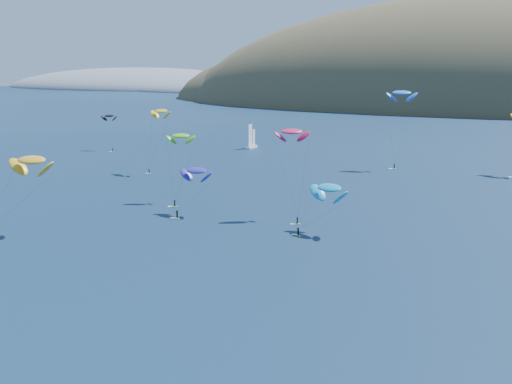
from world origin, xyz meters
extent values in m
ellipsoid|color=#3D3526|center=(-140.00, 590.00, -7.20)|extent=(340.00, 240.00, 120.00)
ellipsoid|color=slate|center=(-480.00, 760.00, -3.60)|extent=(400.00, 240.00, 60.00)
ellipsoid|color=slate|center=(-340.00, 720.00, -2.64)|extent=(240.00, 180.00, 44.00)
cube|color=silver|center=(-64.29, 215.33, 0.38)|extent=(2.19, 8.05, 0.96)
cylinder|color=silver|center=(-64.29, 215.87, 6.00)|extent=(0.15, 0.15, 11.25)
cube|color=#AEFF1C|center=(-66.74, 139.53, 0.03)|extent=(1.30, 0.66, 0.07)
cylinder|color=black|center=(-66.74, 139.53, 0.82)|extent=(0.29, 0.29, 1.34)
sphere|color=#8C6047|center=(-66.74, 139.53, 1.59)|extent=(0.22, 0.22, 0.22)
ellipsoid|color=gold|center=(-64.28, 143.66, 20.44)|extent=(8.99, 5.77, 4.63)
ellipsoid|color=gold|center=(-46.48, 61.85, 15.69)|extent=(11.71, 5.95, 6.38)
cube|color=#AEFF1C|center=(-31.57, 96.69, 0.04)|extent=(1.49, 1.07, 0.08)
cylinder|color=black|center=(-31.57, 96.69, 0.96)|extent=(0.34, 0.34, 1.57)
sphere|color=#8C6047|center=(-31.57, 96.69, 1.87)|extent=(0.26, 0.26, 0.26)
ellipsoid|color=#4EC20A|center=(-34.30, 105.07, 17.34)|extent=(7.81, 6.27, 3.96)
cube|color=#AEFF1C|center=(4.60, 182.99, 0.04)|extent=(1.55, 0.90, 0.08)
cylinder|color=black|center=(4.60, 182.99, 0.98)|extent=(0.35, 0.35, 1.59)
sphere|color=#8C6047|center=(4.60, 182.99, 1.90)|extent=(0.27, 0.27, 0.27)
ellipsoid|color=blue|center=(5.57, 186.03, 26.00)|extent=(10.87, 7.61, 5.53)
cube|color=#AEFF1C|center=(8.20, 81.05, 0.04)|extent=(1.51, 1.11, 0.08)
cylinder|color=black|center=(8.20, 81.05, 0.98)|extent=(0.35, 0.35, 1.60)
sphere|color=#8C6047|center=(8.20, 81.05, 1.91)|extent=(0.27, 0.27, 0.27)
ellipsoid|color=#1185C2|center=(13.02, 86.87, 9.88)|extent=(11.47, 9.36, 5.82)
cube|color=#AEFF1C|center=(4.07, 91.29, 0.04)|extent=(1.32, 1.09, 0.07)
cylinder|color=black|center=(4.07, 91.29, 0.88)|extent=(0.31, 0.31, 1.43)
sphere|color=#8C6047|center=(4.07, 91.29, 1.71)|extent=(0.24, 0.24, 0.24)
ellipsoid|color=#BA1344|center=(-0.37, 98.75, 20.45)|extent=(8.76, 7.74, 4.51)
cube|color=#AEFF1C|center=(-23.92, 84.87, 0.05)|extent=(1.69, 0.78, 0.09)
cylinder|color=black|center=(-23.92, 84.87, 1.07)|extent=(0.38, 0.38, 1.75)
sphere|color=#8C6047|center=(-23.92, 84.87, 2.08)|extent=(0.29, 0.29, 0.29)
ellipsoid|color=#292394|center=(-22.49, 91.95, 10.65)|extent=(9.64, 5.86, 5.02)
cube|color=#AEFF1C|center=(-111.06, 181.41, 0.03)|extent=(1.29, 0.55, 0.07)
cylinder|color=black|center=(-111.06, 181.41, 0.82)|extent=(0.29, 0.29, 1.33)
sphere|color=#8C6047|center=(-111.06, 181.41, 1.59)|extent=(0.22, 0.22, 0.22)
ellipsoid|color=black|center=(-116.17, 187.04, 14.08)|extent=(7.17, 4.17, 3.77)
camera|label=1|loc=(60.74, -57.54, 37.16)|focal=50.00mm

